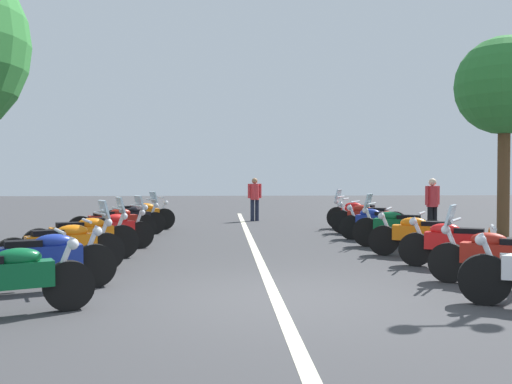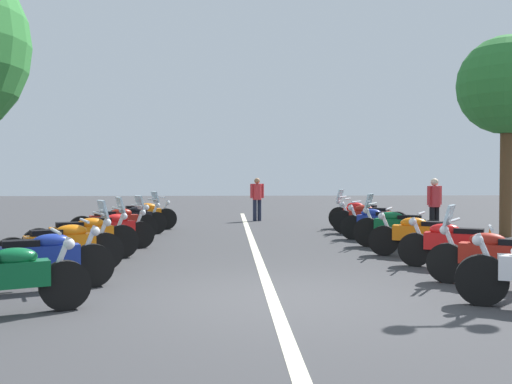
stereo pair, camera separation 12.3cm
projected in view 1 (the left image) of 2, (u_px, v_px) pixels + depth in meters
The scene contains 21 objects.
ground_plane at pixel (276, 299), 7.44m from camera, with size 80.00×80.00×0.00m, color #38383A.
lane_centre_stripe at pixel (254, 249), 12.56m from camera, with size 24.00×0.16×0.01m, color beige.
motorcycle_left_row_0 at pixel (3, 279), 6.43m from camera, with size 1.08×1.95×0.98m.
motorcycle_left_row_1 at pixel (42, 260), 7.86m from camera, with size 1.03×1.99×1.00m.
motorcycle_left_row_2 at pixel (63, 246), 9.29m from camera, with size 1.16×1.93×1.22m.
motorcycle_left_row_3 at pixel (84, 236), 10.75m from camera, with size 1.11×2.05×1.22m.
motorcycle_left_row_4 at pixel (110, 230), 12.27m from camera, with size 1.19×1.87×1.20m.
motorcycle_left_row_5 at pixel (114, 223), 13.94m from camera, with size 1.05×2.08×1.01m.
motorcycle_left_row_6 at pixel (132, 219), 15.41m from camera, with size 1.15×1.80×1.20m.
motorcycle_left_row_7 at pixel (140, 215), 16.89m from camera, with size 0.95×2.07×1.00m.
motorcycle_right_row_1 at pixel (500, 256), 8.20m from camera, with size 1.29×1.83×1.19m.
motorcycle_right_row_2 at pixel (454, 243), 9.87m from camera, with size 1.10×1.80×0.98m.
motorcycle_right_row_3 at pixel (421, 235), 11.25m from camera, with size 1.09×2.01×0.99m.
motorcycle_right_row_4 at pixel (397, 227), 12.64m from camera, with size 1.19×1.89×1.23m.
motorcycle_right_row_5 at pixel (376, 223), 14.13m from camera, with size 1.21×1.73×0.99m.
motorcycle_right_row_6 at pixel (368, 218), 15.68m from camera, with size 1.12×1.99×1.01m.
motorcycle_right_row_7 at pixel (358, 214), 17.14m from camera, with size 1.19×1.82×1.23m.
traffic_cone_0 at pixel (489, 243), 11.22m from camera, with size 0.36×0.36×0.61m.
bystander_0 at pixel (432, 202), 15.66m from camera, with size 0.32×0.48×1.57m.
bystander_1 at pixel (255, 196), 20.46m from camera, with size 0.32×0.51×1.57m.
roadside_tree_1 at pixel (505, 87), 15.08m from camera, with size 2.63×2.63×5.38m.
Camera 1 is at (-7.37, 0.69, 1.62)m, focal length 39.44 mm.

